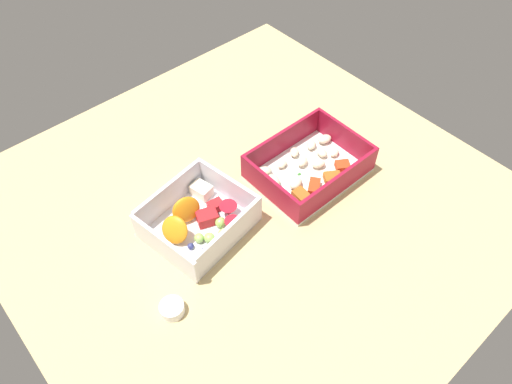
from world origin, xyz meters
TOP-DOWN VIEW (x-y plane):
  - table_surface at (0.00, 0.00)cm, footprint 80.00×80.00cm
  - pasta_container at (-11.70, 1.93)cm, footprint 19.28×14.51cm
  - fruit_bowl at (9.68, -1.49)cm, footprint 17.64×16.03cm
  - paper_cup_liner at (21.86, 7.80)cm, footprint 3.56×3.56cm

SIDE VIEW (x-z plane):
  - table_surface at x=0.00cm, z-range 0.00..2.00cm
  - paper_cup_liner at x=21.86cm, z-range 2.00..3.68cm
  - pasta_container at x=-11.70cm, z-range 0.92..6.54cm
  - fruit_bowl at x=9.68cm, z-range 1.14..6.88cm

